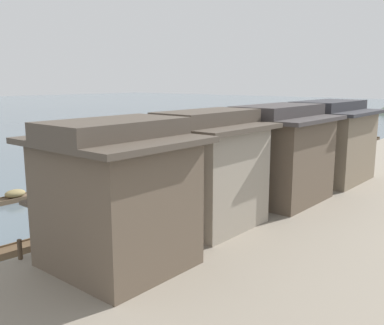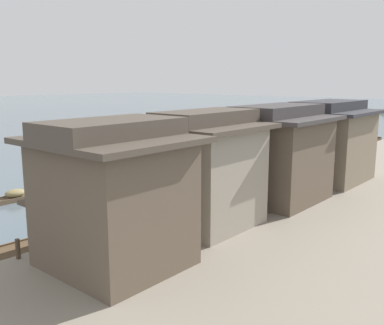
# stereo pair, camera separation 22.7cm
# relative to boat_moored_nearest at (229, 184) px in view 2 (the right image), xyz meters

# --- Properties ---
(boat_moored_nearest) EXTENTS (1.66, 5.22, 0.39)m
(boat_moored_nearest) POSITION_rel_boat_moored_nearest_xyz_m (0.00, 0.00, 0.00)
(boat_moored_nearest) COLOR #232326
(boat_moored_nearest) RESTS_ON ground
(boat_moored_second) EXTENTS (1.01, 4.85, 0.49)m
(boat_moored_second) POSITION_rel_boat_moored_nearest_xyz_m (0.41, 33.13, 0.03)
(boat_moored_second) COLOR brown
(boat_moored_second) RESTS_ON ground
(boat_moored_third) EXTENTS (2.05, 5.24, 0.81)m
(boat_moored_third) POSITION_rel_boat_moored_nearest_xyz_m (-0.22, -5.82, 0.15)
(boat_moored_third) COLOR brown
(boat_moored_third) RESTS_ON ground
(boat_moored_far) EXTENTS (1.42, 5.40, 0.50)m
(boat_moored_far) POSITION_rel_boat_moored_nearest_xyz_m (0.03, -17.35, 0.03)
(boat_moored_far) COLOR brown
(boat_moored_far) RESTS_ON ground
(boat_midriver_drifting) EXTENTS (1.28, 3.68, 0.80)m
(boat_midriver_drifting) POSITION_rel_boat_moored_nearest_xyz_m (-8.79, -13.17, 0.18)
(boat_midriver_drifting) COLOR brown
(boat_midriver_drifting) RESTS_ON ground
(boat_midriver_upstream) EXTENTS (3.66, 2.90, 0.41)m
(boat_midriver_upstream) POSITION_rel_boat_moored_nearest_xyz_m (-8.78, 31.60, 0.01)
(boat_midriver_upstream) COLOR #423328
(boat_midriver_upstream) RESTS_ON ground
(boat_upstream_distant) EXTENTS (1.10, 5.25, 0.78)m
(boat_upstream_distant) POSITION_rel_boat_moored_nearest_xyz_m (0.07, 11.40, 0.14)
(boat_upstream_distant) COLOR #232326
(boat_upstream_distant) RESTS_ON ground
(house_waterfront_nearest) EXTENTS (6.51, 5.79, 6.14)m
(house_waterfront_nearest) POSITION_rel_boat_moored_nearest_xyz_m (5.84, -16.35, 3.46)
(house_waterfront_nearest) COLOR brown
(house_waterfront_nearest) RESTS_ON riverbank_right
(house_waterfront_second) EXTENTS (5.78, 5.97, 6.14)m
(house_waterfront_second) POSITION_rel_boat_moored_nearest_xyz_m (5.48, -9.77, 3.46)
(house_waterfront_second) COLOR gray
(house_waterfront_second) RESTS_ON riverbank_right
(house_waterfront_tall) EXTENTS (6.44, 6.85, 6.14)m
(house_waterfront_tall) POSITION_rel_boat_moored_nearest_xyz_m (5.81, -2.86, 3.45)
(house_waterfront_tall) COLOR brown
(house_waterfront_tall) RESTS_ON riverbank_right
(house_waterfront_narrow) EXTENTS (6.64, 7.17, 6.14)m
(house_waterfront_narrow) POSITION_rel_boat_moored_nearest_xyz_m (5.91, 4.80, 3.45)
(house_waterfront_narrow) COLOR #7F705B
(house_waterfront_narrow) RESTS_ON riverbank_right
(mooring_post_dock_near) EXTENTS (0.20, 0.20, 0.89)m
(mooring_post_dock_near) POSITION_rel_boat_moored_nearest_xyz_m (2.19, -18.76, 0.90)
(mooring_post_dock_near) COLOR #473828
(mooring_post_dock_near) RESTS_ON riverbank_right
(mooring_post_dock_mid) EXTENTS (0.20, 0.20, 0.97)m
(mooring_post_dock_mid) POSITION_rel_boat_moored_nearest_xyz_m (2.19, -10.36, 0.93)
(mooring_post_dock_mid) COLOR #473828
(mooring_post_dock_mid) RESTS_ON riverbank_right
(mooring_post_dock_far) EXTENTS (0.20, 0.20, 0.99)m
(mooring_post_dock_far) POSITION_rel_boat_moored_nearest_xyz_m (2.19, -0.45, 0.94)
(mooring_post_dock_far) COLOR #473828
(mooring_post_dock_far) RESTS_ON riverbank_right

